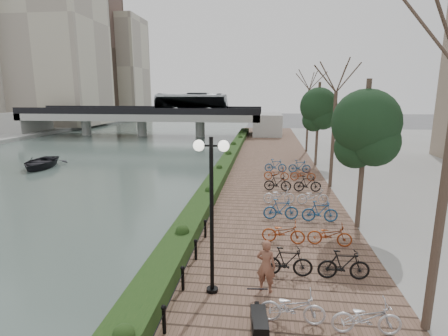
% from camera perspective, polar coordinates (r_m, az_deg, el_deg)
% --- Properties ---
extents(river_water, '(30.00, 130.00, 0.02)m').
position_cam_1_polar(river_water, '(37.21, -23.63, 1.18)').
color(river_water, '#4E6158').
rests_on(river_water, ground).
extents(promenade, '(8.00, 75.00, 0.50)m').
position_cam_1_polar(promenade, '(24.74, 7.11, -2.39)').
color(promenade, brown).
rests_on(promenade, ground).
extents(hedge, '(1.10, 56.00, 0.60)m').
position_cam_1_polar(hedge, '(27.24, -0.04, 0.23)').
color(hedge, '#163312').
rests_on(hedge, promenade).
extents(chain_fence, '(0.10, 14.10, 0.70)m').
position_cam_1_polar(chain_fence, '(10.40, -8.10, -20.27)').
color(chain_fence, black).
rests_on(chain_fence, promenade).
extents(lamppost, '(1.02, 0.32, 4.72)m').
position_cam_1_polar(lamppost, '(9.93, -2.07, -2.38)').
color(lamppost, black).
rests_on(lamppost, promenade).
extents(motorcycle, '(0.68, 1.74, 1.06)m').
position_cam_1_polar(motorcycle, '(9.11, 5.72, -24.05)').
color(motorcycle, black).
rests_on(motorcycle, promenade).
extents(pedestrian, '(0.69, 0.56, 1.65)m').
position_cam_1_polar(pedestrian, '(10.96, 6.89, -15.57)').
color(pedestrian, brown).
rests_on(pedestrian, promenade).
extents(bicycle_parking, '(2.40, 19.89, 1.00)m').
position_cam_1_polar(bicycle_parking, '(18.05, 11.99, -5.67)').
color(bicycle_parking, silver).
rests_on(bicycle_parking, promenade).
extents(street_trees, '(3.20, 37.12, 6.80)m').
position_cam_1_polar(street_trees, '(19.79, 19.07, 3.55)').
color(street_trees, '#392B21').
rests_on(street_trees, promenade).
extents(bridge, '(36.00, 10.77, 6.50)m').
position_cam_1_polar(bridge, '(54.35, -11.74, 8.65)').
color(bridge, '#A4A49E').
rests_on(bridge, ground).
extents(boat, '(4.25, 5.36, 1.00)m').
position_cam_1_polar(boat, '(34.35, -27.83, 0.83)').
color(boat, black).
rests_on(boat, river_water).
extents(far_buildings, '(35.00, 38.00, 38.00)m').
position_cam_1_polar(far_buildings, '(86.03, -26.39, 17.38)').
color(far_buildings, '#B1A993').
rests_on(far_buildings, far_bank).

